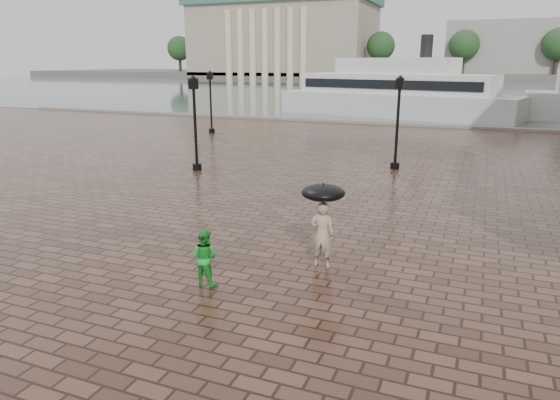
% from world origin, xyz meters
% --- Properties ---
extents(ground, '(300.00, 300.00, 0.00)m').
position_xyz_m(ground, '(0.00, 0.00, 0.00)').
color(ground, '#372119').
rests_on(ground, ground).
extents(harbour_water, '(240.00, 240.00, 0.00)m').
position_xyz_m(harbour_water, '(0.00, 92.00, 0.00)').
color(harbour_water, '#464F55').
rests_on(harbour_water, ground).
extents(quay_edge, '(80.00, 0.60, 0.30)m').
position_xyz_m(quay_edge, '(0.00, 32.00, 0.00)').
color(quay_edge, slate).
rests_on(quay_edge, ground).
extents(far_shore, '(300.00, 60.00, 2.00)m').
position_xyz_m(far_shore, '(0.00, 160.00, 1.00)').
color(far_shore, '#4C4C47').
rests_on(far_shore, ground).
extents(museum, '(57.00, 32.50, 26.00)m').
position_xyz_m(museum, '(-55.00, 144.61, 13.91)').
color(museum, gray).
rests_on(museum, ground).
extents(far_trees, '(188.00, 8.00, 13.50)m').
position_xyz_m(far_trees, '(0.00, 138.00, 9.42)').
color(far_trees, '#2D2119').
rests_on(far_trees, ground).
extents(street_lamps, '(15.44, 12.44, 4.40)m').
position_xyz_m(street_lamps, '(-5.00, 15.33, 2.33)').
color(street_lamps, black).
rests_on(street_lamps, ground).
extents(adult_pedestrian, '(0.66, 0.46, 1.76)m').
position_xyz_m(adult_pedestrian, '(3.35, 0.76, 0.88)').
color(adult_pedestrian, tan).
rests_on(adult_pedestrian, ground).
extents(child_pedestrian, '(0.70, 0.56, 1.38)m').
position_xyz_m(child_pedestrian, '(1.10, -1.32, 0.69)').
color(child_pedestrian, green).
rests_on(child_pedestrian, ground).
extents(ferry_near, '(23.62, 10.60, 7.53)m').
position_xyz_m(ferry_near, '(-1.29, 38.94, 2.26)').
color(ferry_near, '#BBBBBB').
rests_on(ferry_near, ground).
extents(umbrella, '(1.10, 1.10, 1.16)m').
position_xyz_m(umbrella, '(3.35, 0.76, 1.99)').
color(umbrella, black).
rests_on(umbrella, ground).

